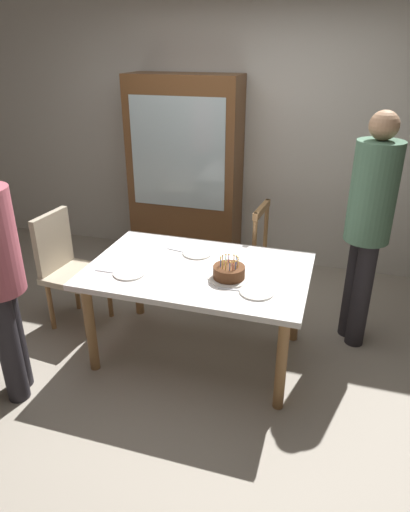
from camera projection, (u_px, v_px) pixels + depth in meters
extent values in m
plane|color=#9E9384|center=(199.00, 352.00, 3.50)|extent=(6.40, 6.40, 0.00)
cube|color=beige|center=(254.00, 137.00, 4.55)|extent=(6.40, 0.10, 2.60)
cube|color=white|center=(198.00, 271.00, 3.20)|extent=(1.54, 0.99, 0.04)
cylinder|color=#9E7042|center=(91.00, 328.00, 3.19)|extent=(0.07, 0.07, 0.68)
cylinder|color=#9E7042|center=(281.00, 364.00, 2.84)|extent=(0.07, 0.07, 0.68)
cylinder|color=#9E7042|center=(138.00, 278.00, 3.87)|extent=(0.07, 0.07, 0.68)
cylinder|color=#9E7042|center=(296.00, 302.00, 3.52)|extent=(0.07, 0.07, 0.68)
cylinder|color=silver|center=(229.00, 278.00, 3.04)|extent=(0.28, 0.28, 0.01)
cylinder|color=#563019|center=(229.00, 272.00, 3.02)|extent=(0.21, 0.21, 0.08)
cylinder|color=yellow|center=(238.00, 264.00, 2.98)|extent=(0.01, 0.01, 0.05)
sphere|color=#FFC64C|center=(238.00, 259.00, 2.97)|extent=(0.01, 0.01, 0.01)
cylinder|color=#D872CC|center=(238.00, 262.00, 3.01)|extent=(0.01, 0.01, 0.05)
sphere|color=#FFC64C|center=(238.00, 257.00, 2.99)|extent=(0.01, 0.01, 0.01)
cylinder|color=#4C7FE5|center=(236.00, 261.00, 3.02)|extent=(0.01, 0.01, 0.05)
sphere|color=#FFC64C|center=(236.00, 256.00, 3.01)|extent=(0.01, 0.01, 0.01)
cylinder|color=#F2994C|center=(234.00, 260.00, 3.04)|extent=(0.01, 0.01, 0.05)
sphere|color=#FFC64C|center=(234.00, 255.00, 3.02)|extent=(0.01, 0.01, 0.01)
cylinder|color=#D872CC|center=(229.00, 259.00, 3.05)|extent=(0.01, 0.01, 0.05)
sphere|color=#FFC64C|center=(229.00, 254.00, 3.03)|extent=(0.01, 0.01, 0.01)
cylinder|color=#66CC72|center=(226.00, 259.00, 3.05)|extent=(0.01, 0.01, 0.05)
sphere|color=#FFC64C|center=(226.00, 255.00, 3.03)|extent=(0.01, 0.01, 0.01)
cylinder|color=#F2994C|center=(223.00, 260.00, 3.03)|extent=(0.01, 0.01, 0.05)
sphere|color=#FFC64C|center=(223.00, 256.00, 3.02)|extent=(0.01, 0.01, 0.01)
cylinder|color=#D872CC|center=(221.00, 262.00, 3.01)|extent=(0.01, 0.01, 0.05)
sphere|color=#FFC64C|center=(221.00, 257.00, 3.00)|extent=(0.01, 0.01, 0.01)
cylinder|color=#4C7FE5|center=(220.00, 263.00, 2.99)|extent=(0.01, 0.01, 0.05)
sphere|color=#FFC64C|center=(221.00, 259.00, 2.97)|extent=(0.01, 0.01, 0.01)
cylinder|color=yellow|center=(223.00, 265.00, 2.96)|extent=(0.01, 0.01, 0.05)
sphere|color=#FFC64C|center=(223.00, 261.00, 2.95)|extent=(0.01, 0.01, 0.01)
cylinder|color=yellow|center=(226.00, 266.00, 2.95)|extent=(0.01, 0.01, 0.05)
sphere|color=#FFC64C|center=(226.00, 262.00, 2.93)|extent=(0.01, 0.01, 0.01)
cylinder|color=#4C7FE5|center=(230.00, 267.00, 2.94)|extent=(0.01, 0.01, 0.05)
sphere|color=#FFC64C|center=(230.00, 262.00, 2.93)|extent=(0.01, 0.01, 0.01)
cylinder|color=#E54C4C|center=(233.00, 266.00, 2.95)|extent=(0.01, 0.01, 0.05)
sphere|color=#FFC64C|center=(233.00, 262.00, 2.93)|extent=(0.01, 0.01, 0.01)
cylinder|color=#4C7FE5|center=(236.00, 266.00, 2.96)|extent=(0.01, 0.01, 0.05)
sphere|color=#FFC64C|center=(236.00, 261.00, 2.94)|extent=(0.01, 0.01, 0.01)
cylinder|color=white|center=(129.00, 273.00, 3.11)|extent=(0.22, 0.22, 0.01)
cylinder|color=white|center=(197.00, 253.00, 3.40)|extent=(0.22, 0.22, 0.01)
cylinder|color=white|center=(257.00, 292.00, 2.87)|extent=(0.22, 0.22, 0.01)
cube|color=silver|center=(107.00, 272.00, 3.14)|extent=(0.18, 0.02, 0.01)
cube|color=silver|center=(178.00, 251.00, 3.45)|extent=(0.18, 0.05, 0.01)
cube|color=silver|center=(232.00, 289.00, 2.91)|extent=(0.18, 0.03, 0.01)
cube|color=beige|center=(237.00, 258.00, 3.99)|extent=(0.48, 0.48, 0.05)
cylinder|color=#9E7042|center=(225.00, 270.00, 4.29)|extent=(0.04, 0.04, 0.42)
cylinder|color=#9E7042|center=(212.00, 286.00, 4.00)|extent=(0.04, 0.04, 0.42)
cylinder|color=#9E7042|center=(259.00, 276.00, 4.18)|extent=(0.04, 0.04, 0.42)
cylinder|color=#9E7042|center=(249.00, 294.00, 3.89)|extent=(0.04, 0.04, 0.42)
cylinder|color=#9E7042|center=(266.00, 227.00, 3.97)|extent=(0.04, 0.04, 0.50)
cylinder|color=#9E7042|center=(254.00, 242.00, 3.66)|extent=(0.04, 0.04, 0.50)
cube|color=#9E7042|center=(262.00, 210.00, 3.72)|extent=(0.07, 0.40, 0.06)
cube|color=tan|center=(77.00, 275.00, 3.69)|extent=(0.48, 0.48, 0.05)
cylinder|color=#9E7042|center=(86.00, 315.00, 3.59)|extent=(0.04, 0.04, 0.42)
cylinder|color=#9E7042|center=(109.00, 295.00, 3.88)|extent=(0.04, 0.04, 0.42)
cylinder|color=#9E7042|center=(51.00, 306.00, 3.71)|extent=(0.04, 0.04, 0.42)
cylinder|color=#9E7042|center=(76.00, 287.00, 3.99)|extent=(0.04, 0.04, 0.42)
cube|color=tan|center=(53.00, 243.00, 3.65)|extent=(0.09, 0.40, 0.50)
cylinder|color=#262328|center=(10.00, 349.00, 2.90)|extent=(0.14, 0.14, 0.78)
cylinder|color=#262328|center=(14.00, 337.00, 3.01)|extent=(0.14, 0.14, 0.78)
cylinder|color=#262328|center=(353.00, 287.00, 3.55)|extent=(0.14, 0.14, 0.86)
cylinder|color=#262328|center=(361.00, 295.00, 3.44)|extent=(0.14, 0.14, 0.86)
cylinder|color=#4C7259|center=(373.00, 193.00, 3.16)|extent=(0.32, 0.32, 0.71)
sphere|color=tan|center=(384.00, 125.00, 2.97)|extent=(0.20, 0.20, 0.20)
cube|color=brown|center=(186.00, 174.00, 4.61)|extent=(1.10, 0.44, 1.90)
cube|color=silver|center=(177.00, 154.00, 4.31)|extent=(0.94, 0.01, 1.04)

